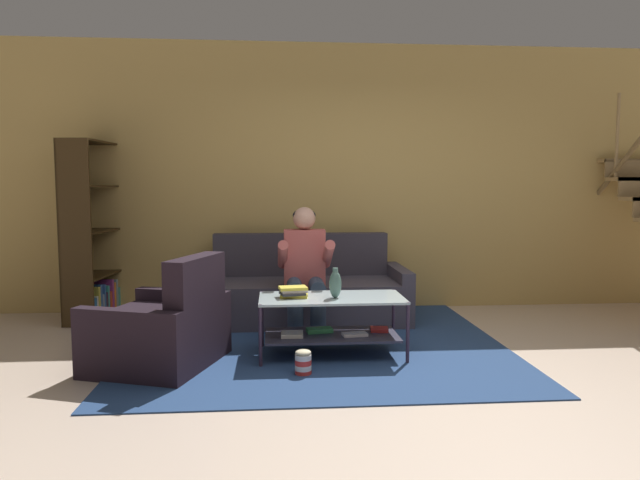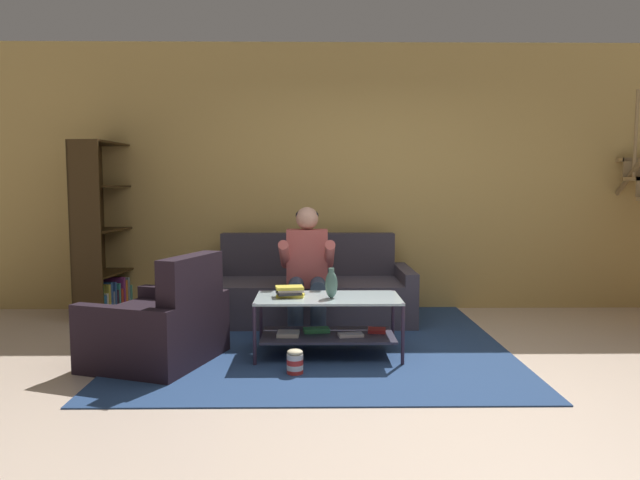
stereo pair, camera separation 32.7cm
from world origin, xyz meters
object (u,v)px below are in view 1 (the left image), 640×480
at_px(armchair, 163,330).
at_px(popcorn_tub, 303,362).
at_px(person_seated_center, 305,265).
at_px(couch, 302,293).
at_px(bookshelf, 92,256).
at_px(book_stack, 293,292).
at_px(vase, 335,284).
at_px(coffee_table, 331,317).

relative_size(armchair, popcorn_tub, 5.97).
bearing_deg(person_seated_center, couch, 90.00).
bearing_deg(bookshelf, book_stack, -36.90).
relative_size(couch, book_stack, 8.79).
height_order(couch, vase, couch).
bearing_deg(couch, person_seated_center, -90.00).
bearing_deg(vase, coffee_table, 119.25).
bearing_deg(book_stack, vase, -8.43).
bearing_deg(couch, vase, -81.27).
height_order(person_seated_center, coffee_table, person_seated_center).
distance_m(bookshelf, armchair, 2.01).
relative_size(vase, bookshelf, 0.13).
height_order(couch, popcorn_tub, couch).
bearing_deg(couch, coffee_table, -82.17).
distance_m(vase, armchair, 1.37).
xyz_separation_m(vase, bookshelf, (-2.35, 1.57, 0.06)).
xyz_separation_m(coffee_table, armchair, (-1.30, -0.16, -0.04)).
bearing_deg(coffee_table, vase, -60.75).
distance_m(vase, popcorn_tub, 0.70).
height_order(coffee_table, bookshelf, bookshelf).
height_order(coffee_table, popcorn_tub, coffee_table).
xyz_separation_m(couch, book_stack, (-0.13, -1.25, 0.24)).
bearing_deg(armchair, coffee_table, 7.13).
xyz_separation_m(person_seated_center, coffee_table, (0.17, -0.71, -0.32)).
xyz_separation_m(couch, popcorn_tub, (-0.08, -1.71, -0.19)).
xyz_separation_m(person_seated_center, armchair, (-1.13, -0.87, -0.36)).
distance_m(vase, bookshelf, 2.83).
bearing_deg(armchair, popcorn_tub, -16.13).
xyz_separation_m(couch, coffee_table, (0.17, -1.25, 0.03)).
bearing_deg(book_stack, couch, 84.04).
bearing_deg(vase, person_seated_center, 104.66).
height_order(coffee_table, vase, vase).
relative_size(person_seated_center, armchair, 1.04).
height_order(vase, popcorn_tub, vase).
bearing_deg(popcorn_tub, bookshelf, 136.32).
relative_size(couch, person_seated_center, 1.79).
bearing_deg(vase, armchair, -175.13).
relative_size(vase, armchair, 0.21).
bearing_deg(armchair, couch, 51.37).
bearing_deg(bookshelf, vase, -33.68).
bearing_deg(couch, book_stack, -95.96).
distance_m(couch, armchair, 1.80).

